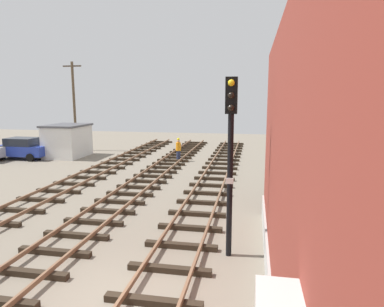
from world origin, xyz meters
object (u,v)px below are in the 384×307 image
Objects in this scene: utility_pole_far at (74,105)px; track_worker_foreground at (178,150)px; signal_mast at (230,147)px; control_hut at (67,141)px; parked_car_blue at (22,148)px.

utility_pole_far reaches higher than track_worker_foreground.
utility_pole_far reaches higher than signal_mast.
control_hut is 4.66m from utility_pole_far.
track_worker_foreground is (-5.18, 15.71, -2.61)m from signal_mast.
utility_pole_far reaches higher than parked_car_blue.
control_hut is 3.54m from parked_car_blue.
utility_pole_far is (-16.06, 19.47, 0.79)m from signal_mast.
control_hut is 2.03× the size of track_worker_foreground.
control_hut is at bearing 178.09° from track_worker_foreground.
track_worker_foreground is at bearing 6.11° from parked_car_blue.
signal_mast is at bearing -38.52° from parked_car_blue.
parked_car_blue is 0.51× the size of utility_pole_far.
control_hut is at bearing -72.11° from utility_pole_far.
signal_mast is at bearing -47.02° from control_hut.
control_hut reaches higher than parked_car_blue.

